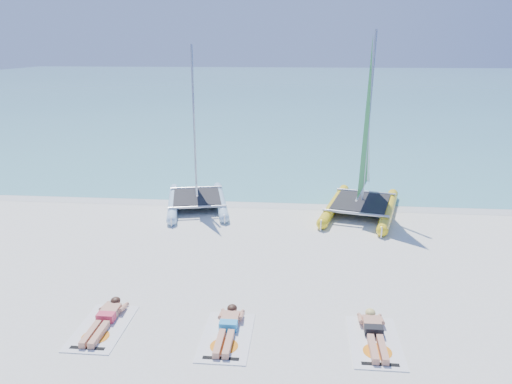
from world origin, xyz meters
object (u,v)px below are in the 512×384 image
towel_a (102,328)px  sunbather_b (228,327)px  sunbather_a (105,318)px  sunbather_c (374,332)px  towel_c (375,342)px  catamaran_blue (195,159)px  towel_b (227,337)px  catamaran_yellow (366,154)px

towel_a → sunbather_b: (2.65, 0.11, 0.11)m
towel_a → sunbather_a: bearing=90.0°
sunbather_b → sunbather_c: 2.98m
towel_c → sunbather_a: bearing=178.1°
sunbather_b → sunbather_c: size_ratio=1.00×
catamaran_blue → towel_b: catamaran_blue is taller
towel_a → towel_b: same height
catamaran_yellow → sunbather_c: catamaran_yellow is taller
catamaran_yellow → sunbather_a: size_ratio=3.72×
catamaran_yellow → sunbather_c: 8.61m
towel_a → sunbather_b: size_ratio=1.07×
catamaran_blue → towel_a: catamaran_blue is taller
sunbather_a → sunbather_b: bearing=-1.8°
towel_a → catamaran_blue: bearing=88.1°
sunbather_b → towel_c: (2.98, -0.10, -0.11)m
towel_b → sunbather_b: size_ratio=1.07×
towel_c → catamaran_blue: bearing=122.7°
catamaran_yellow → sunbather_b: size_ratio=3.72×
sunbather_a → towel_c: bearing=-1.9°
towel_a → towel_c: 5.63m
catamaran_blue → towel_c: (5.35, -8.35, -1.75)m
sunbather_a → sunbather_b: (2.65, -0.09, 0.00)m
catamaran_yellow → towel_b: catamaran_yellow is taller
catamaran_yellow → towel_c: size_ratio=3.48×
sunbather_a → towel_b: size_ratio=0.93×
towel_b → sunbather_b: 0.22m
towel_a → sunbather_b: bearing=2.3°
sunbather_a → towel_b: sunbather_a is taller
sunbather_b → towel_c: sunbather_b is taller
catamaran_yellow → sunbather_b: 9.42m
sunbather_a → towel_c: (5.63, -0.18, -0.11)m
catamaran_yellow → towel_c: catamaran_yellow is taller
sunbather_b → sunbather_a: bearing=178.2°
towel_a → towel_b: size_ratio=1.00×
catamaran_yellow → towel_c: (-0.68, -8.56, -2.02)m
towel_c → towel_a: bearing=-179.9°
sunbather_a → towel_b: 2.67m
catamaran_blue → sunbather_b: (2.38, -8.25, -1.65)m
towel_a → sunbather_c: size_ratio=1.07×
catamaran_blue → sunbather_c: size_ratio=3.42×
sunbather_a → sunbather_c: bearing=0.1°
towel_a → towel_c: same height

